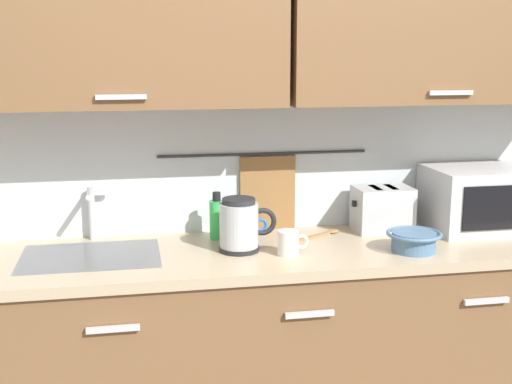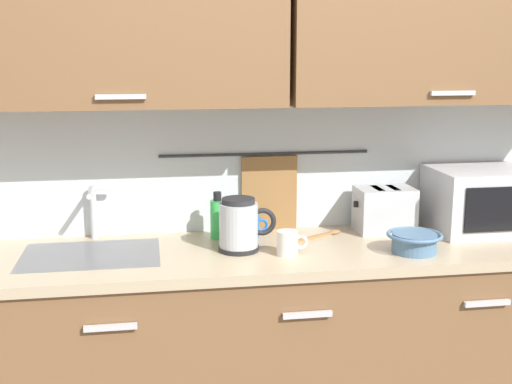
{
  "view_description": "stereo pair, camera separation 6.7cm",
  "coord_description": "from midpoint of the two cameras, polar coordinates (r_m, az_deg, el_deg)",
  "views": [
    {
      "loc": [
        -0.61,
        -2.2,
        1.67
      ],
      "look_at": [
        -0.13,
        0.33,
        1.12
      ],
      "focal_mm": 47.3,
      "sensor_mm": 36.0,
      "label": 1
    },
    {
      "loc": [
        -0.55,
        -2.21,
        1.67
      ],
      "look_at": [
        -0.13,
        0.33,
        1.12
      ],
      "focal_mm": 47.3,
      "sensor_mm": 36.0,
      "label": 2
    }
  ],
  "objects": [
    {
      "name": "mixing_bowl",
      "position": [
        2.67,
        13.95,
        -4.05
      ],
      "size": [
        0.21,
        0.21,
        0.08
      ],
      "color": "#4C7093",
      "rests_on": "counter_unit"
    },
    {
      "name": "back_wall_assembly",
      "position": [
        2.8,
        2.68,
        9.06
      ],
      "size": [
        3.7,
        0.41,
        2.5
      ],
      "color": "silver",
      "rests_on": "ground"
    },
    {
      "name": "microwave",
      "position": [
        3.05,
        19.45,
        -0.62
      ],
      "size": [
        0.46,
        0.35,
        0.27
      ],
      "color": "silver",
      "rests_on": "counter_unit"
    },
    {
      "name": "electric_kettle",
      "position": [
        2.6,
        -0.65,
        -2.84
      ],
      "size": [
        0.23,
        0.16,
        0.21
      ],
      "color": "black",
      "rests_on": "counter_unit"
    },
    {
      "name": "sink_faucet",
      "position": [
        2.8,
        -12.94,
        -1.13
      ],
      "size": [
        0.09,
        0.17,
        0.22
      ],
      "color": "#B2B5BA",
      "rests_on": "counter_unit"
    },
    {
      "name": "wooden_spoon",
      "position": [
        2.83,
        6.29,
        -3.64
      ],
      "size": [
        0.25,
        0.16,
        0.01
      ],
      "color": "#9E7042",
      "rests_on": "counter_unit"
    },
    {
      "name": "counter_unit",
      "position": [
        2.84,
        3.26,
        -13.27
      ],
      "size": [
        2.53,
        0.64,
        0.9
      ],
      "color": "brown",
      "rests_on": "ground"
    },
    {
      "name": "dish_soap_bottle",
      "position": [
        2.77,
        -2.57,
        -2.22
      ],
      "size": [
        0.06,
        0.06,
        0.2
      ],
      "color": "green",
      "rests_on": "counter_unit"
    },
    {
      "name": "mug_by_kettle",
      "position": [
        2.56,
        3.49,
        -4.34
      ],
      "size": [
        0.12,
        0.08,
        0.09
      ],
      "color": "silver",
      "rests_on": "counter_unit"
    },
    {
      "name": "toaster",
      "position": [
        2.93,
        11.46,
        -1.45
      ],
      "size": [
        0.26,
        0.17,
        0.19
      ],
      "color": "#B7BABF",
      "rests_on": "counter_unit"
    },
    {
      "name": "mug_near_sink",
      "position": [
        2.8,
        0.19,
        -2.89
      ],
      "size": [
        0.12,
        0.08,
        0.09
      ],
      "color": "blue",
      "rests_on": "counter_unit"
    }
  ]
}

